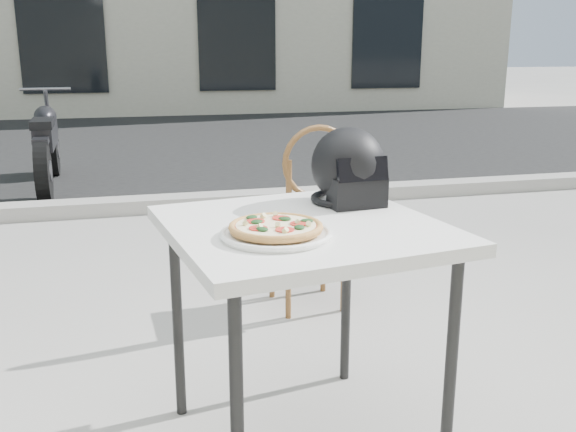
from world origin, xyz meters
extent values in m
plane|color=#989590|center=(0.00, 0.00, 0.00)|extent=(80.00, 80.00, 0.00)
cube|color=black|center=(0.00, 7.00, 0.00)|extent=(30.00, 8.00, 0.00)
cube|color=#99958F|center=(0.00, 3.00, 0.06)|extent=(30.00, 0.25, 0.12)
cube|color=black|center=(-1.70, 10.98, 1.60)|extent=(1.60, 0.08, 2.20)
cube|color=black|center=(1.70, 10.98, 1.60)|extent=(1.60, 0.08, 2.20)
cube|color=black|center=(5.00, 10.98, 1.60)|extent=(1.60, 0.08, 2.20)
cube|color=silver|center=(-0.06, -0.54, 0.79)|extent=(0.97, 0.97, 0.04)
cylinder|color=black|center=(-0.36, -0.94, 0.38)|extent=(0.04, 0.04, 0.77)
cylinder|color=black|center=(0.34, -0.83, 0.38)|extent=(0.04, 0.04, 0.77)
cylinder|color=black|center=(-0.46, -0.24, 0.38)|extent=(0.04, 0.04, 0.77)
cylinder|color=black|center=(0.23, -0.14, 0.38)|extent=(0.04, 0.04, 0.77)
cylinder|color=white|center=(-0.19, -0.67, 0.82)|extent=(0.34, 0.34, 0.01)
torus|color=white|center=(-0.19, -0.67, 0.82)|extent=(0.36, 0.36, 0.02)
cylinder|color=#BD8745|center=(-0.19, -0.67, 0.84)|extent=(0.36, 0.36, 0.01)
torus|color=#BD8745|center=(-0.19, -0.67, 0.84)|extent=(0.37, 0.37, 0.02)
cylinder|color=#AF1F13|center=(-0.19, -0.67, 0.84)|extent=(0.32, 0.32, 0.00)
cylinder|color=#F6E9BC|center=(-0.19, -0.67, 0.85)|extent=(0.31, 0.31, 0.00)
cylinder|color=red|center=(-0.12, -0.69, 0.85)|extent=(0.07, 0.07, 0.00)
cylinder|color=red|center=(-0.16, -0.61, 0.85)|extent=(0.07, 0.07, 0.00)
cylinder|color=red|center=(-0.24, -0.63, 0.85)|extent=(0.07, 0.07, 0.00)
cylinder|color=red|center=(-0.25, -0.71, 0.85)|extent=(0.07, 0.07, 0.00)
cylinder|color=red|center=(-0.18, -0.74, 0.85)|extent=(0.07, 0.07, 0.00)
ellipsoid|color=#143716|center=(-0.15, -0.63, 0.85)|extent=(0.05, 0.04, 0.01)
ellipsoid|color=#143716|center=(-0.24, -0.64, 0.85)|extent=(0.05, 0.05, 0.01)
ellipsoid|color=#143716|center=(-0.13, -0.73, 0.85)|extent=(0.04, 0.05, 0.01)
ellipsoid|color=#143716|center=(-0.24, -0.73, 0.85)|extent=(0.05, 0.05, 0.01)
ellipsoid|color=#143716|center=(-0.09, -0.67, 0.85)|extent=(0.05, 0.04, 0.01)
ellipsoid|color=#143716|center=(-0.24, -0.59, 0.85)|extent=(0.05, 0.05, 0.01)
cylinder|color=#D6CB83|center=(-0.19, -0.70, 0.86)|extent=(0.02, 0.03, 0.02)
cylinder|color=#D6CB83|center=(-0.21, -0.59, 0.86)|extent=(0.03, 0.03, 0.02)
cylinder|color=#D6CB83|center=(-0.12, -0.69, 0.86)|extent=(0.02, 0.02, 0.02)
cylinder|color=#D6CB83|center=(-0.17, -0.58, 0.86)|extent=(0.02, 0.02, 0.02)
cylinder|color=#D6CB83|center=(-0.18, -0.76, 0.86)|extent=(0.03, 0.03, 0.02)
cylinder|color=#D6CB83|center=(-0.28, -0.66, 0.86)|extent=(0.02, 0.02, 0.02)
cylinder|color=#D6CB83|center=(-0.10, -0.72, 0.86)|extent=(0.02, 0.02, 0.02)
cylinder|color=#D6CB83|center=(-0.24, -0.71, 0.86)|extent=(0.03, 0.03, 0.02)
ellipsoid|color=black|center=(0.17, -0.29, 0.95)|extent=(0.29, 0.30, 0.28)
cube|color=black|center=(0.18, -0.38, 0.86)|extent=(0.21, 0.12, 0.11)
torus|color=black|center=(0.17, -0.29, 0.82)|extent=(0.29, 0.29, 0.02)
cube|color=black|center=(0.18, -0.41, 0.95)|extent=(0.19, 0.05, 0.09)
cube|color=brown|center=(0.30, 0.69, 0.43)|extent=(0.40, 0.40, 0.03)
cylinder|color=brown|center=(0.44, 0.85, 0.21)|extent=(0.03, 0.03, 0.42)
cylinder|color=brown|center=(0.14, 0.83, 0.21)|extent=(0.03, 0.03, 0.42)
cylinder|color=brown|center=(0.46, 0.54, 0.21)|extent=(0.03, 0.03, 0.42)
cylinder|color=brown|center=(0.15, 0.53, 0.21)|extent=(0.03, 0.03, 0.42)
cylinder|color=brown|center=(0.46, 0.54, 0.63)|extent=(0.03, 0.03, 0.40)
cylinder|color=brown|center=(0.15, 0.52, 0.63)|extent=(0.03, 0.03, 0.40)
torus|color=brown|center=(0.31, 0.53, 0.81)|extent=(0.38, 0.05, 0.37)
cylinder|color=black|center=(-1.41, 4.89, 0.29)|extent=(0.14, 0.58, 0.58)
cylinder|color=slate|center=(-1.41, 4.89, 0.29)|extent=(0.14, 0.20, 0.19)
cylinder|color=black|center=(-1.35, 3.54, 0.29)|extent=(0.14, 0.58, 0.58)
cylinder|color=slate|center=(-1.35, 3.54, 0.29)|extent=(0.14, 0.20, 0.19)
cube|color=black|center=(-1.38, 4.22, 0.53)|extent=(0.22, 1.02, 0.21)
ellipsoid|color=black|center=(-1.39, 4.36, 0.70)|extent=(0.23, 0.41, 0.22)
cube|color=black|center=(-1.37, 3.93, 0.68)|extent=(0.21, 0.49, 0.08)
cylinder|color=slate|center=(-1.40, 4.81, 0.60)|extent=(0.06, 0.31, 0.69)
cylinder|color=slate|center=(-1.40, 4.70, 0.95)|extent=(0.50, 0.05, 0.03)
cube|color=black|center=(-1.35, 3.56, 0.56)|extent=(0.14, 0.22, 0.05)
camera|label=1|loc=(-0.60, -2.47, 1.36)|focal=40.00mm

